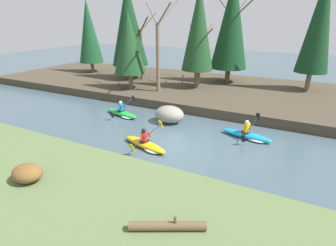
# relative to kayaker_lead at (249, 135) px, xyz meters

# --- Properties ---
(ground_plane) EXTENTS (90.00, 90.00, 0.00)m
(ground_plane) POSITION_rel_kayaker_lead_xyz_m (-2.94, -2.37, -0.20)
(ground_plane) COLOR #425660
(riverbank_near) EXTENTS (44.00, 7.61, 0.76)m
(riverbank_near) POSITION_rel_kayaker_lead_xyz_m (-2.94, -9.38, 0.18)
(riverbank_near) COLOR #5B7042
(riverbank_near) RESTS_ON ground
(riverbank_far) EXTENTS (44.00, 11.61, 0.62)m
(riverbank_far) POSITION_rel_kayaker_lead_xyz_m (-2.94, 7.88, 0.11)
(riverbank_far) COLOR #473D2D
(riverbank_far) RESTS_ON ground
(conifer_tree_far_left) EXTENTS (2.47, 2.47, 7.18)m
(conifer_tree_far_left) POSITION_rel_kayaker_lead_xyz_m (-18.14, 8.52, 4.51)
(conifer_tree_far_left) COLOR #7A664C
(conifer_tree_far_left) RESTS_ON riverbank_far
(conifer_tree_left) EXTENTS (3.30, 3.30, 8.45)m
(conifer_tree_left) POSITION_rel_kayaker_lead_xyz_m (-12.55, 7.60, 5.28)
(conifer_tree_left) COLOR #7A664C
(conifer_tree_left) RESTS_ON riverbank_far
(conifer_tree_mid_left) EXTENTS (2.52, 2.52, 6.01)m
(conifer_tree_mid_left) POSITION_rel_kayaker_lead_xyz_m (-10.37, 4.37, 4.03)
(conifer_tree_mid_left) COLOR #7A664C
(conifer_tree_mid_left) RESTS_ON riverbank_far
(conifer_tree_centre) EXTENTS (2.52, 2.52, 7.97)m
(conifer_tree_centre) POSITION_rel_kayaker_lead_xyz_m (-5.69, 7.10, 5.11)
(conifer_tree_centre) COLOR brown
(conifer_tree_centre) RESTS_ON riverbank_far
(conifer_tree_mid_right) EXTENTS (3.14, 3.14, 8.94)m
(conifer_tree_mid_right) POSITION_rel_kayaker_lead_xyz_m (-3.93, 10.20, 5.51)
(conifer_tree_mid_right) COLOR brown
(conifer_tree_mid_right) RESTS_ON riverbank_far
(conifer_tree_right) EXTENTS (2.40, 2.40, 9.16)m
(conifer_tree_right) POSITION_rel_kayaker_lead_xyz_m (2.58, 10.16, 5.70)
(conifer_tree_right) COLOR #7A664C
(conifer_tree_right) RESTS_ON riverbank_far
(bare_tree_upstream) EXTENTS (3.26, 3.22, 5.88)m
(bare_tree_upstream) POSITION_rel_kayaker_lead_xyz_m (-11.42, 7.84, 3.20)
(bare_tree_upstream) COLOR brown
(bare_tree_upstream) RESTS_ON riverbank_far
(bare_tree_mid_upstream) EXTENTS (3.71, 3.66, 6.74)m
(bare_tree_mid_upstream) POSITION_rel_kayaker_lead_xyz_m (-7.86, 4.57, 3.59)
(bare_tree_mid_upstream) COLOR #7A664C
(bare_tree_mid_upstream) RESTS_ON riverbank_far
(bare_tree_mid_downstream) EXTENTS (2.81, 2.78, 5.03)m
(bare_tree_mid_downstream) POSITION_rel_kayaker_lead_xyz_m (-5.58, 7.34, 2.80)
(bare_tree_mid_downstream) COLOR #7A664C
(bare_tree_mid_downstream) RESTS_ON riverbank_far
(bare_tree_downstream) EXTENTS (4.03, 3.98, 7.35)m
(bare_tree_downstream) POSITION_rel_kayaker_lead_xyz_m (-3.83, 10.43, 3.88)
(bare_tree_downstream) COLOR brown
(bare_tree_downstream) RESTS_ON riverbank_far
(shrub_clump_third) EXTENTS (1.08, 0.90, 0.59)m
(shrub_clump_third) POSITION_rel_kayaker_lead_xyz_m (-5.84, -8.52, 0.85)
(shrub_clump_third) COLOR brown
(shrub_clump_third) RESTS_ON riverbank_near
(kayaker_lead) EXTENTS (2.79, 2.06, 1.20)m
(kayaker_lead) POSITION_rel_kayaker_lead_xyz_m (0.00, 0.00, 0.00)
(kayaker_lead) COLOR #1993D6
(kayaker_lead) RESTS_ON ground
(kayaker_middle) EXTENTS (2.77, 2.04, 1.20)m
(kayaker_middle) POSITION_rel_kayaker_lead_xyz_m (-4.26, -3.37, 0.00)
(kayaker_middle) COLOR yellow
(kayaker_middle) RESTS_ON ground
(kayaker_trailing) EXTENTS (2.79, 2.06, 1.20)m
(kayaker_trailing) POSITION_rel_kayaker_lead_xyz_m (-8.01, -0.13, 0.00)
(kayaker_trailing) COLOR green
(kayaker_trailing) RESTS_ON ground
(boulder_midstream) EXTENTS (1.82, 1.43, 1.03)m
(boulder_midstream) POSITION_rel_kayaker_lead_xyz_m (-4.81, 0.26, 0.32)
(boulder_midstream) COLOR gray
(boulder_midstream) RESTS_ON ground
(driftwood_log) EXTENTS (1.91, 1.13, 0.44)m
(driftwood_log) POSITION_rel_kayaker_lead_xyz_m (-0.57, -8.41, 0.68)
(driftwood_log) COLOR brown
(driftwood_log) RESTS_ON riverbank_near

